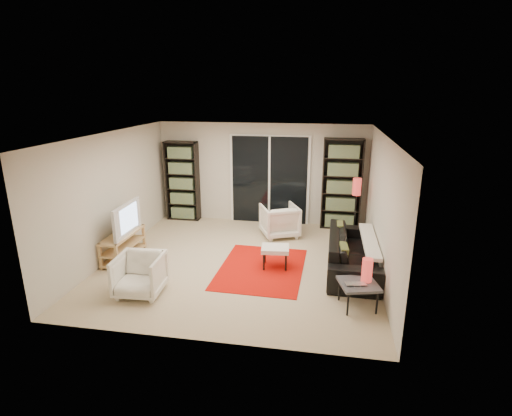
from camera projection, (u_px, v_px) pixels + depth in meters
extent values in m
plane|color=#C9B08E|center=(240.00, 262.00, 7.59)|extent=(5.00, 5.00, 0.00)
cube|color=beige|center=(262.00, 174.00, 9.60)|extent=(5.00, 0.02, 2.40)
cube|color=beige|center=(197.00, 256.00, 4.89)|extent=(5.00, 0.02, 2.40)
cube|color=beige|center=(112.00, 195.00, 7.66)|extent=(0.02, 5.00, 2.40)
cube|color=beige|center=(382.00, 208.00, 6.83)|extent=(0.02, 5.00, 2.40)
cube|color=white|center=(239.00, 135.00, 6.90)|extent=(5.00, 5.00, 0.02)
cube|color=white|center=(269.00, 180.00, 9.59)|extent=(1.92, 0.06, 2.16)
cube|color=black|center=(269.00, 181.00, 9.55)|extent=(1.80, 0.02, 2.10)
cube|color=white|center=(269.00, 181.00, 9.54)|extent=(0.05, 0.02, 2.10)
cube|color=black|center=(183.00, 181.00, 9.84)|extent=(0.80, 0.30, 1.95)
cube|color=#AAA42E|center=(182.00, 181.00, 9.82)|extent=(0.70, 0.22, 1.85)
cube|color=black|center=(342.00, 184.00, 9.18)|extent=(0.90, 0.30, 2.10)
cube|color=#AAA42E|center=(342.00, 185.00, 9.16)|extent=(0.80, 0.22, 2.00)
cube|color=#E0B769|center=(122.00, 235.00, 7.65)|extent=(0.38, 1.19, 0.04)
cube|color=#E0B769|center=(124.00, 246.00, 7.71)|extent=(0.38, 1.19, 0.03)
cube|color=#E0B769|center=(124.00, 255.00, 7.77)|extent=(0.38, 1.19, 0.04)
cube|color=#E0B769|center=(100.00, 257.00, 7.22)|extent=(0.05, 0.05, 0.50)
cube|color=#E0B769|center=(129.00, 235.00, 8.26)|extent=(0.05, 0.05, 0.50)
cube|color=#E0B769|center=(117.00, 258.00, 7.16)|extent=(0.05, 0.05, 0.50)
cube|color=#E0B769|center=(144.00, 236.00, 8.21)|extent=(0.05, 0.05, 0.50)
imported|color=black|center=(122.00, 219.00, 7.55)|extent=(0.17, 1.05, 0.60)
cube|color=red|center=(261.00, 268.00, 7.32)|extent=(1.55, 2.07, 0.01)
imported|color=black|center=(353.00, 252.00, 7.25)|extent=(0.93, 2.27, 0.66)
imported|color=white|center=(280.00, 221.00, 8.85)|extent=(1.01, 1.02, 0.71)
imported|color=white|center=(140.00, 275.00, 6.34)|extent=(0.75, 0.77, 0.66)
cube|color=white|center=(275.00, 249.00, 7.28)|extent=(0.53, 0.45, 0.08)
cylinder|color=black|center=(264.00, 262.00, 7.20)|extent=(0.04, 0.04, 0.32)
cylinder|color=black|center=(265.00, 255.00, 7.51)|extent=(0.04, 0.04, 0.32)
cylinder|color=black|center=(286.00, 263.00, 7.17)|extent=(0.04, 0.04, 0.32)
cylinder|color=black|center=(286.00, 256.00, 7.48)|extent=(0.04, 0.04, 0.32)
cube|color=#46464B|center=(359.00, 284.00, 5.93)|extent=(0.66, 0.66, 0.04)
cylinder|color=black|center=(348.00, 304.00, 5.76)|extent=(0.03, 0.03, 0.38)
cylinder|color=black|center=(339.00, 289.00, 6.18)|extent=(0.03, 0.03, 0.38)
cylinder|color=black|center=(377.00, 302.00, 5.80)|extent=(0.03, 0.03, 0.38)
cylinder|color=black|center=(367.00, 288.00, 6.21)|extent=(0.03, 0.03, 0.38)
imported|color=silver|center=(356.00, 286.00, 5.82)|extent=(0.34, 0.25, 0.02)
cylinder|color=red|center=(367.00, 270.00, 5.94)|extent=(0.16, 0.16, 0.36)
cylinder|color=black|center=(353.00, 237.00, 8.82)|extent=(0.20, 0.20, 0.03)
cylinder|color=black|center=(355.00, 216.00, 8.67)|extent=(0.03, 0.03, 1.01)
cylinder|color=red|center=(357.00, 187.00, 8.48)|extent=(0.18, 0.18, 0.36)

